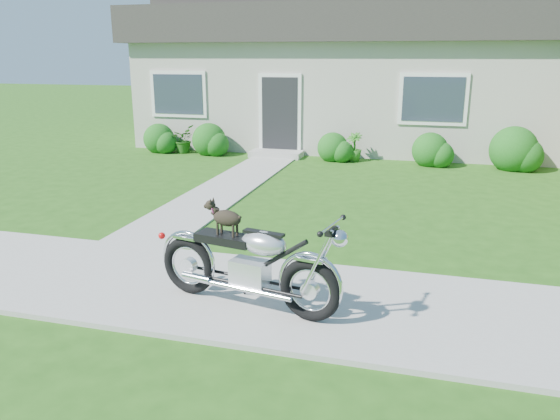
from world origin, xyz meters
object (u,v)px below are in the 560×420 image
object	(u,v)px
house	(352,72)
potted_plant_right	(354,147)
motorcycle_with_dog	(249,263)
potted_plant_left	(183,139)

from	to	relation	value
house	potted_plant_right	xyz separation A→B (m)	(0.61, -3.44, -1.79)
house	motorcycle_with_dog	xyz separation A→B (m)	(0.76, -12.37, -1.61)
potted_plant_left	house	bearing A→B (deg)	39.15
house	motorcycle_with_dog	size ratio (longest dim) A/B	5.72
house	potted_plant_right	size ratio (longest dim) A/B	16.93
potted_plant_right	house	bearing A→B (deg)	100.10
house	motorcycle_with_dog	bearing A→B (deg)	-86.47
potted_plant_left	potted_plant_right	bearing A→B (deg)	0.00
potted_plant_right	potted_plant_left	bearing A→B (deg)	180.00
house	potted_plant_left	distance (m)	5.74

